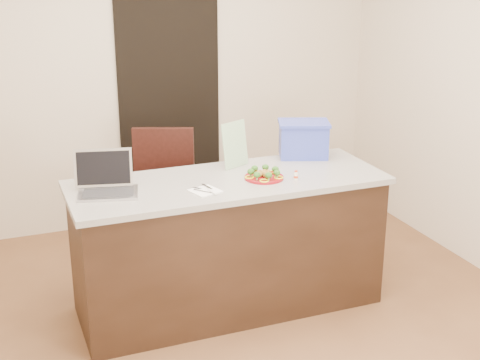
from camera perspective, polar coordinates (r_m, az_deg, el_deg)
name	(u,v)px	position (r m, az deg, el deg)	size (l,w,h in m)	color
ground	(242,322)	(4.50, 0.19, -12.06)	(4.00, 4.00, 0.00)	brown
room_shell	(242,78)	(3.93, 0.21, 8.67)	(4.00, 4.00, 4.00)	white
doorway	(170,110)	(5.92, -5.99, 5.94)	(0.90, 0.02, 2.00)	black
island	(229,244)	(4.50, -0.98, -5.47)	(2.06, 0.76, 0.92)	black
plate	(264,177)	(4.34, 2.06, 0.25)	(0.26, 0.26, 0.02)	maroon
meatballs	(264,173)	(4.34, 2.08, 0.56)	(0.10, 0.10, 0.04)	olive
broccoli	(264,171)	(4.33, 2.07, 0.75)	(0.21, 0.21, 0.04)	#204F15
pepper_rings	(264,176)	(4.34, 2.06, 0.36)	(0.25, 0.25, 0.01)	yellow
napkin	(205,191)	(4.11, -3.00, -0.94)	(0.16, 0.16, 0.01)	white
fork	(201,190)	(4.11, -3.32, -0.84)	(0.10, 0.16, 0.00)	silver
knife	(211,190)	(4.10, -2.52, -0.87)	(0.04, 0.21, 0.01)	white
yogurt_bottle	(296,176)	(4.33, 4.80, 0.35)	(0.03, 0.03, 0.06)	white
laptop	(106,181)	(4.17, -11.38, -0.09)	(0.41, 0.36, 0.25)	#B7B7BC
leaflet	(235,145)	(4.54, -0.44, 3.05)	(0.22, 0.00, 0.31)	white
blue_box	(303,139)	(4.80, 5.43, 3.51)	(0.42, 0.37, 0.26)	#3140B2
chair	(169,189)	(5.13, -6.10, -0.80)	(0.60, 0.62, 1.05)	black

